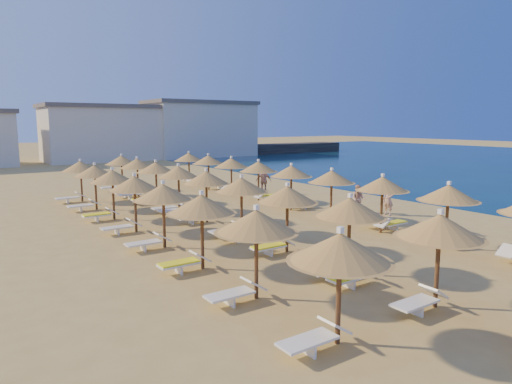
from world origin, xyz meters
TOP-DOWN VIEW (x-y plane):
  - ground at (0.00, 0.00)m, footprint 220.00×220.00m
  - jetty at (27.97, 43.96)m, footprint 30.03×4.25m
  - hotel_blocks at (3.16, 45.15)m, footprint 47.78×9.11m
  - parasol_row_east at (1.85, 0.88)m, footprint 2.42×35.14m
  - parasol_row_west at (-3.61, 0.88)m, footprint 2.42×35.14m
  - parasol_row_inland at (-7.31, 2.52)m, footprint 2.42×25.32m
  - loungers at (-2.20, 1.12)m, footprint 12.34×34.20m
  - beachgoer_b at (4.42, 1.40)m, footprint 0.91×0.97m
  - beachgoer_c at (4.08, 10.01)m, footprint 1.16×0.91m
  - beachgoer_a at (5.34, 0.08)m, footprint 0.48×0.68m

SIDE VIEW (x-z plane):
  - ground at x=0.00m, z-range 0.00..0.00m
  - loungers at x=-2.20m, z-range 0.01..0.67m
  - jetty at x=27.97m, z-range 0.00..1.50m
  - beachgoer_b at x=4.42m, z-range 0.00..1.58m
  - beachgoer_a at x=5.34m, z-range 0.00..1.75m
  - beachgoer_c at x=4.08m, z-range 0.00..1.84m
  - parasol_row_east at x=1.85m, z-range 0.85..3.58m
  - parasol_row_west at x=-3.61m, z-range 0.85..3.58m
  - parasol_row_inland at x=-7.31m, z-range 0.85..3.58m
  - hotel_blocks at x=3.16m, z-range -0.35..7.75m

